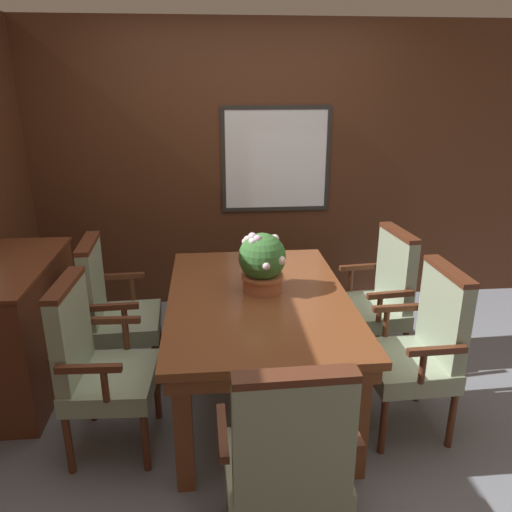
# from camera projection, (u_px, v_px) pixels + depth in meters

# --- Properties ---
(ground_plane) EXTENTS (14.00, 14.00, 0.00)m
(ground_plane) POSITION_uv_depth(u_px,v_px,m) (267.00, 403.00, 3.22)
(ground_plane) COLOR gray
(wall_back) EXTENTS (7.20, 0.08, 2.45)m
(wall_back) POSITION_uv_depth(u_px,v_px,m) (247.00, 169.00, 4.37)
(wall_back) COLOR #4C2816
(wall_back) RESTS_ON ground_plane
(dining_table) EXTENTS (1.09, 1.64, 0.73)m
(dining_table) POSITION_uv_depth(u_px,v_px,m) (258.00, 309.00, 3.06)
(dining_table) COLOR brown
(dining_table) RESTS_ON ground_plane
(chair_left_far) EXTENTS (0.48, 0.56, 1.00)m
(chair_left_far) POSITION_uv_depth(u_px,v_px,m) (112.00, 307.00, 3.33)
(chair_left_far) COLOR #562B19
(chair_left_far) RESTS_ON ground_plane
(chair_right_far) EXTENTS (0.50, 0.58, 1.00)m
(chair_right_far) POSITION_uv_depth(u_px,v_px,m) (379.00, 294.00, 3.52)
(chair_right_far) COLOR #562B19
(chair_right_far) RESTS_ON ground_plane
(chair_left_near) EXTENTS (0.48, 0.56, 1.00)m
(chair_left_near) POSITION_uv_depth(u_px,v_px,m) (96.00, 361.00, 2.68)
(chair_left_near) COLOR #562B19
(chair_left_near) RESTS_ON ground_plane
(chair_head_near) EXTENTS (0.56, 0.47, 1.00)m
(chair_head_near) POSITION_uv_depth(u_px,v_px,m) (288.00, 458.00, 2.00)
(chair_head_near) COLOR #562B19
(chair_head_near) RESTS_ON ground_plane
(chair_right_near) EXTENTS (0.48, 0.56, 1.00)m
(chair_right_near) POSITION_uv_depth(u_px,v_px,m) (421.00, 345.00, 2.85)
(chair_right_near) COLOR #562B19
(chair_right_near) RESTS_ON ground_plane
(potted_plant) EXTENTS (0.29, 0.32, 0.37)m
(potted_plant) POSITION_uv_depth(u_px,v_px,m) (262.00, 262.00, 3.04)
(potted_plant) COLOR #B2603D
(potted_plant) RESTS_ON dining_table
(sideboard_cabinet) EXTENTS (0.50, 1.12, 0.88)m
(sideboard_cabinet) POSITION_uv_depth(u_px,v_px,m) (20.00, 328.00, 3.24)
(sideboard_cabinet) COLOR brown
(sideboard_cabinet) RESTS_ON ground_plane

